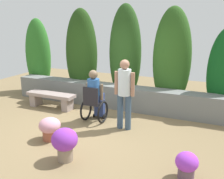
{
  "coord_description": "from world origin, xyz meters",
  "views": [
    {
      "loc": [
        2.87,
        -5.19,
        2.53
      ],
      "look_at": [
        0.33,
        0.49,
        0.85
      ],
      "focal_mm": 42.23,
      "sensor_mm": 36.0,
      "label": 1
    }
  ],
  "objects_px": {
    "stone_bench": "(51,98)",
    "flower_pot_terracotta_by_wall": "(65,142)",
    "flower_pot_red_accent": "(50,128)",
    "person_in_wheelchair": "(95,98)",
    "person_standing_companion": "(124,90)",
    "flower_pot_purple_near": "(187,164)"
  },
  "relations": [
    {
      "from": "stone_bench",
      "to": "flower_pot_terracotta_by_wall",
      "type": "distance_m",
      "value": 3.12
    },
    {
      "from": "flower_pot_terracotta_by_wall",
      "to": "flower_pot_red_accent",
      "type": "relative_size",
      "value": 1.26
    },
    {
      "from": "flower_pot_terracotta_by_wall",
      "to": "person_in_wheelchair",
      "type": "bearing_deg",
      "value": 101.67
    },
    {
      "from": "stone_bench",
      "to": "person_standing_companion",
      "type": "distance_m",
      "value": 2.65
    },
    {
      "from": "person_in_wheelchair",
      "to": "flower_pot_terracotta_by_wall",
      "type": "bearing_deg",
      "value": -72.0
    },
    {
      "from": "flower_pot_purple_near",
      "to": "stone_bench",
      "type": "bearing_deg",
      "value": 154.21
    },
    {
      "from": "flower_pot_purple_near",
      "to": "flower_pot_terracotta_by_wall",
      "type": "xyz_separation_m",
      "value": [
        -2.12,
        -0.32,
        0.11
      ]
    },
    {
      "from": "person_in_wheelchair",
      "to": "flower_pot_purple_near",
      "type": "relative_size",
      "value": 2.89
    },
    {
      "from": "person_in_wheelchair",
      "to": "person_standing_companion",
      "type": "distance_m",
      "value": 0.92
    },
    {
      "from": "flower_pot_terracotta_by_wall",
      "to": "person_standing_companion",
      "type": "bearing_deg",
      "value": 75.88
    },
    {
      "from": "person_standing_companion",
      "to": "stone_bench",
      "type": "bearing_deg",
      "value": 152.61
    },
    {
      "from": "person_standing_companion",
      "to": "flower_pot_red_accent",
      "type": "height_order",
      "value": "person_standing_companion"
    },
    {
      "from": "stone_bench",
      "to": "person_in_wheelchair",
      "type": "relative_size",
      "value": 1.12
    },
    {
      "from": "flower_pot_terracotta_by_wall",
      "to": "flower_pot_red_accent",
      "type": "distance_m",
      "value": 0.98
    },
    {
      "from": "person_standing_companion",
      "to": "flower_pot_purple_near",
      "type": "distance_m",
      "value": 2.33
    },
    {
      "from": "stone_bench",
      "to": "flower_pot_purple_near",
      "type": "bearing_deg",
      "value": -29.96
    },
    {
      "from": "stone_bench",
      "to": "flower_pot_red_accent",
      "type": "distance_m",
      "value": 2.17
    },
    {
      "from": "flower_pot_red_accent",
      "to": "person_standing_companion",
      "type": "bearing_deg",
      "value": 44.31
    },
    {
      "from": "flower_pot_terracotta_by_wall",
      "to": "flower_pot_red_accent",
      "type": "bearing_deg",
      "value": 142.92
    },
    {
      "from": "person_in_wheelchair",
      "to": "flower_pot_red_accent",
      "type": "xyz_separation_m",
      "value": [
        -0.38,
        -1.35,
        -0.35
      ]
    },
    {
      "from": "stone_bench",
      "to": "flower_pot_purple_near",
      "type": "height_order",
      "value": "flower_pot_purple_near"
    },
    {
      "from": "stone_bench",
      "to": "person_in_wheelchair",
      "type": "bearing_deg",
      "value": -17.75
    }
  ]
}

